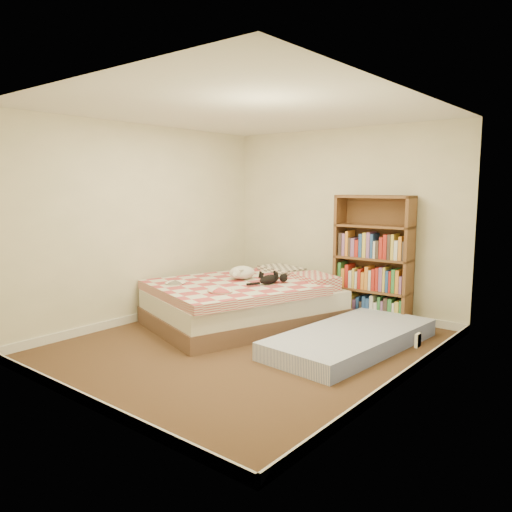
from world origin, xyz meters
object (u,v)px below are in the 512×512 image
Objects in this scene: bookshelf at (373,276)px; floor_mattress at (351,339)px; bed at (246,302)px; white_dog at (242,273)px; black_cat at (271,279)px.

bookshelf reaches higher than floor_mattress.
bookshelf is (1.20, 1.11, 0.31)m from bed.
white_dog reaches higher than floor_mattress.
bed is at bearing -129.44° from black_cat.
bed is 4.68× the size of black_cat.
floor_mattress is at bearing -78.21° from bookshelf.
floor_mattress is at bearing 32.32° from black_cat.
black_cat is 1.22× the size of white_dog.
bookshelf reaches higher than white_dog.
bed is 0.38m from white_dog.
white_dog reaches higher than bed.
white_dog is (-1.64, 0.09, 0.53)m from floor_mattress.
bookshelf is at bearing 87.61° from black_cat.
bed is 1.62× the size of bookshelf.
floor_mattress is (0.31, -1.14, -0.49)m from bookshelf.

